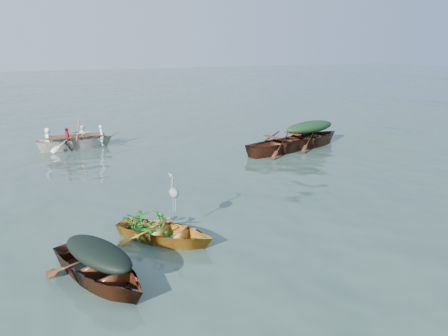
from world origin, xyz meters
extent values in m
plane|color=#384F44|center=(0.00, 0.00, 0.00)|extent=(140.00, 140.00, 0.00)
imported|color=#C78426|center=(-4.00, -1.31, 0.00)|extent=(3.02, 3.16, 0.82)
imported|color=#4D2612|center=(-5.68, -2.53, 0.00)|extent=(2.61, 3.85, 0.90)
imported|color=#4F2C12|center=(4.71, 5.34, 0.00)|extent=(5.30, 2.73, 1.23)
imported|color=#521F14|center=(3.05, 4.94, 0.00)|extent=(5.15, 2.55, 1.19)
imported|color=white|center=(-4.78, 9.28, 0.00)|extent=(4.45, 1.36, 1.07)
ellipsoid|color=black|center=(-5.68, -2.53, 0.65)|extent=(1.44, 2.12, 0.40)
ellipsoid|color=black|center=(4.71, 5.34, 0.87)|extent=(2.91, 1.50, 0.52)
imported|color=#1C6019|center=(-4.35, -0.88, 0.71)|extent=(1.12, 1.14, 0.60)
imported|color=silver|center=(-4.78, 9.28, 0.91)|extent=(3.11, 1.22, 0.76)
camera|label=1|loc=(-6.62, -10.37, 4.45)|focal=35.00mm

